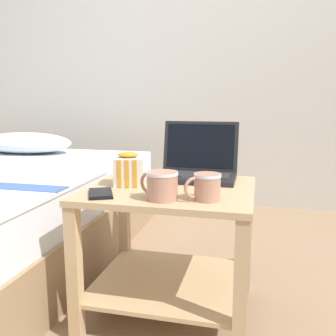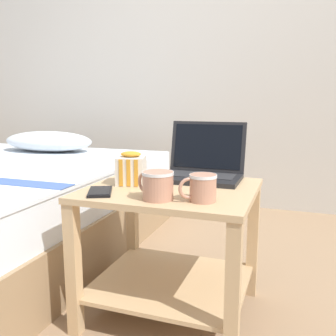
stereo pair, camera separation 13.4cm
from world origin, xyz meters
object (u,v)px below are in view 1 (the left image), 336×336
Objects in this scene: laptop at (197,167)px; mug_front_right at (162,184)px; mug_front_left at (207,186)px; cell_phone at (101,193)px; snack_bag at (128,170)px.

mug_front_right is (-0.05, -0.37, 0.00)m from laptop.
mug_front_left reaches higher than cell_phone.
snack_bag is 0.79× the size of cell_phone.
laptop is 0.38m from mug_front_right.
cell_phone is at bearing -104.48° from snack_bag.
cell_phone is at bearing -177.96° from mug_front_left.
laptop is 2.33× the size of mug_front_right.
snack_bag is at bearing -139.96° from laptop.
laptop is 0.36m from mug_front_left.
mug_front_left is 0.37m from cell_phone.
mug_front_right reaches higher than mug_front_left.
laptop is 2.00× the size of cell_phone.
mug_front_right is (-0.14, -0.03, 0.00)m from mug_front_left.
mug_front_right is 1.09× the size of snack_bag.
snack_bag is at bearing 154.45° from mug_front_left.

